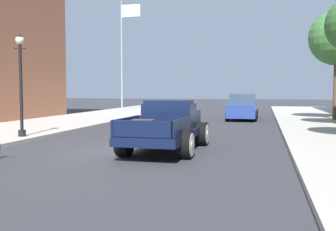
{
  "coord_description": "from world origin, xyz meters",
  "views": [
    {
      "loc": [
        3.73,
        -11.42,
        1.9
      ],
      "look_at": [
        0.46,
        1.96,
        1.0
      ],
      "focal_mm": 41.89,
      "sensor_mm": 36.0,
      "label": 1
    }
  ],
  "objects_px": {
    "car_background_blue": "(243,108)",
    "street_lamp_near": "(21,77)",
    "flagpole": "(124,44)",
    "hotrod_truck_navy": "(168,126)"
  },
  "relations": [
    {
      "from": "hotrod_truck_navy",
      "to": "car_background_blue",
      "type": "relative_size",
      "value": 1.15
    },
    {
      "from": "car_background_blue",
      "to": "flagpole",
      "type": "xyz_separation_m",
      "value": [
        -10.19,
        6.14,
        5.0
      ]
    },
    {
      "from": "street_lamp_near",
      "to": "flagpole",
      "type": "relative_size",
      "value": 0.42
    },
    {
      "from": "hotrod_truck_navy",
      "to": "car_background_blue",
      "type": "xyz_separation_m",
      "value": [
        1.65,
        13.16,
        0.01
      ]
    },
    {
      "from": "car_background_blue",
      "to": "street_lamp_near",
      "type": "xyz_separation_m",
      "value": [
        -7.55,
        -12.31,
        1.62
      ]
    },
    {
      "from": "flagpole",
      "to": "car_background_blue",
      "type": "bearing_deg",
      "value": -31.06
    },
    {
      "from": "car_background_blue",
      "to": "street_lamp_near",
      "type": "bearing_deg",
      "value": -121.54
    },
    {
      "from": "car_background_blue",
      "to": "street_lamp_near",
      "type": "relative_size",
      "value": 1.12
    },
    {
      "from": "hotrod_truck_navy",
      "to": "flagpole",
      "type": "xyz_separation_m",
      "value": [
        -8.54,
        19.3,
        5.02
      ]
    },
    {
      "from": "car_background_blue",
      "to": "street_lamp_near",
      "type": "distance_m",
      "value": 14.53
    }
  ]
}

